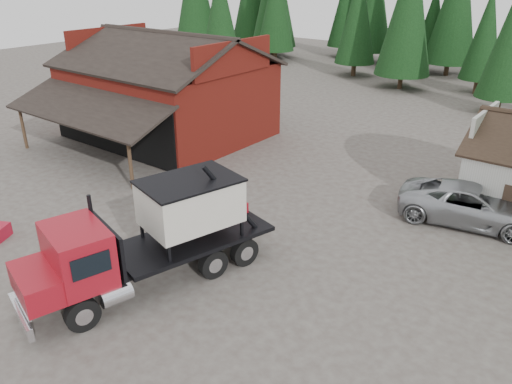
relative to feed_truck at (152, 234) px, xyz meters
The scene contains 8 objects.
ground 4.10m from the feed_truck, 123.28° to the left, with size 120.00×120.00×0.00m, color #4B413A.
red_barn 18.27m from the feed_truck, 135.17° to the left, with size 12.80×13.63×7.18m.
conifer_backdrop 45.06m from the feed_truck, 92.48° to the left, with size 76.00×16.00×16.00m, color black, non-canonical shape.
near_pine_a 39.39m from the feed_truck, 127.71° to the left, with size 4.40×4.40×11.40m.
near_pine_b 33.44m from the feed_truck, 83.00° to the left, with size 3.96×3.96×10.40m.
near_pine_d 37.83m from the feed_truck, 99.14° to the left, with size 5.28×5.28×13.40m.
feed_truck is the anchor object (origin of this frame).
silver_car 14.70m from the feed_truck, 56.81° to the left, with size 3.02×6.55×1.82m, color #A0A3A8.
Camera 1 is at (14.82, -13.33, 11.04)m, focal length 35.00 mm.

